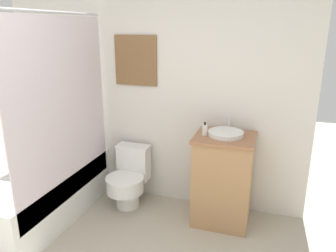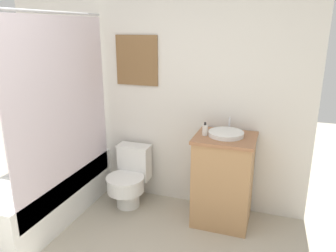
% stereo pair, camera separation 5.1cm
% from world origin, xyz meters
% --- Properties ---
extents(wall_back, '(3.27, 0.07, 2.50)m').
position_xyz_m(wall_back, '(-0.00, 2.19, 1.25)').
color(wall_back, silver).
rests_on(wall_back, ground_plane).
extents(shower_area, '(0.61, 1.52, 1.98)m').
position_xyz_m(shower_area, '(-0.81, 1.40, 0.30)').
color(shower_area, white).
rests_on(shower_area, ground_plane).
extents(toilet, '(0.40, 0.52, 0.63)m').
position_xyz_m(toilet, '(-0.15, 1.89, 0.30)').
color(toilet, white).
rests_on(toilet, ground_plane).
extents(vanity, '(0.56, 0.50, 0.88)m').
position_xyz_m(vanity, '(0.85, 1.89, 0.44)').
color(vanity, '#AD7F51').
rests_on(vanity, ground_plane).
extents(sink, '(0.33, 0.36, 0.13)m').
position_xyz_m(sink, '(0.85, 1.92, 0.90)').
color(sink, white).
rests_on(sink, vanity).
extents(soap_bottle, '(0.05, 0.05, 0.13)m').
position_xyz_m(soap_bottle, '(0.66, 1.86, 0.94)').
color(soap_bottle, silver).
rests_on(soap_bottle, vanity).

